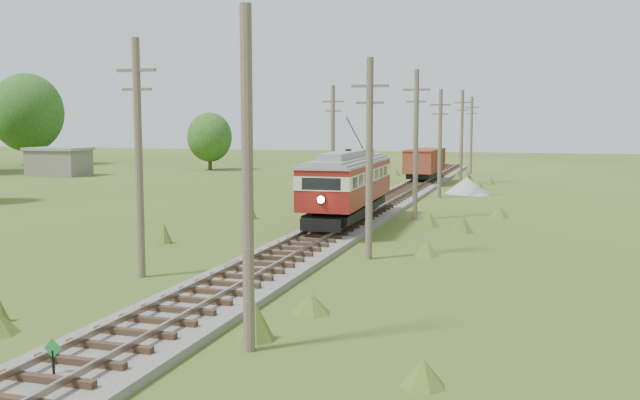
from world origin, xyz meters
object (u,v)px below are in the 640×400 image
(switch_marker, at_px, (53,358))
(gravel_pile, at_px, (468,186))
(streetcar, at_px, (348,180))
(gondola, at_px, (425,162))

(switch_marker, xyz_separation_m, gravel_pile, (5.12, 46.30, 0.00))
(switch_marker, xyz_separation_m, streetcar, (0.20, 25.72, 1.98))
(gondola, bearing_deg, streetcar, -87.79)
(switch_marker, bearing_deg, gondola, 89.79)
(switch_marker, bearing_deg, gravel_pile, 83.69)
(gondola, bearing_deg, gravel_pile, -58.59)
(gravel_pile, bearing_deg, switch_marker, -96.31)
(switch_marker, distance_m, streetcar, 25.79)
(streetcar, bearing_deg, switch_marker, -92.34)
(streetcar, distance_m, gravel_pile, 21.25)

